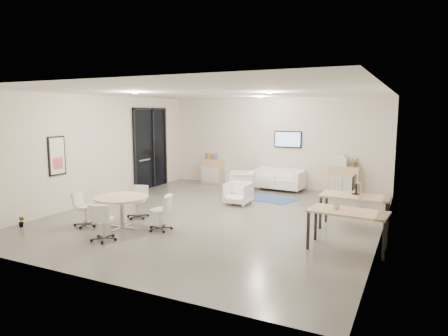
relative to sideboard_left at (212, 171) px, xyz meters
name	(u,v)px	position (x,y,z in m)	size (l,w,h in m)	color
room_shell	(218,155)	(2.39, -4.26, 1.14)	(9.60, 10.60, 4.80)	#504F49
glass_door	(151,146)	(-1.56, -1.76, 1.05)	(0.09, 1.90, 2.85)	black
artwork	(57,156)	(-1.58, -5.86, 1.09)	(0.05, 0.54, 1.04)	black
wall_tv	(288,139)	(2.89, 0.20, 1.29)	(0.98, 0.06, 0.58)	black
ceiling_spots	(225,94)	(2.19, -3.43, 2.72)	(3.14, 4.14, 0.03)	#FFEAC6
sideboard_left	(212,171)	(0.00, 0.00, 0.00)	(0.81, 0.42, 0.91)	tan
sideboard_right	(344,180)	(4.89, -0.02, 0.02)	(0.95, 0.46, 0.95)	tan
books	(211,156)	(-0.04, 0.00, 0.57)	(0.47, 0.14, 0.22)	red
printer	(339,161)	(4.70, -0.01, 0.67)	(0.56, 0.48, 0.37)	white
loveseat	(279,180)	(2.74, -0.19, -0.11)	(1.75, 0.97, 0.63)	white
blue_rug	(270,199)	(2.94, -1.74, -0.45)	(1.55, 1.03, 0.01)	navy
armchair_left	(241,181)	(1.75, -1.27, -0.05)	(0.79, 0.74, 0.81)	white
armchair_right	(238,192)	(2.34, -2.83, -0.09)	(0.70, 0.66, 0.72)	white
desk_rear	(355,199)	(5.78, -3.95, 0.26)	(1.54, 0.79, 0.80)	tan
desk_front	(348,215)	(5.86, -5.46, 0.25)	(1.56, 0.88, 0.78)	tan
monitor	(355,184)	(5.74, -3.80, 0.58)	(0.20, 0.50, 0.44)	black
round_table	(122,200)	(0.88, -6.24, 0.21)	(1.24, 1.24, 0.75)	tan
meeting_chairs	(122,211)	(0.88, -6.24, -0.05)	(2.50, 2.50, 0.82)	white
plant_cabinet	(356,163)	(5.26, 0.01, 0.61)	(0.28, 0.31, 0.24)	#3F7F3F
plant_floor	(22,225)	(-1.31, -7.24, -0.40)	(0.15, 0.27, 0.12)	#3F7F3F
cup	(337,206)	(5.63, -5.42, 0.39)	(0.13, 0.10, 0.13)	white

